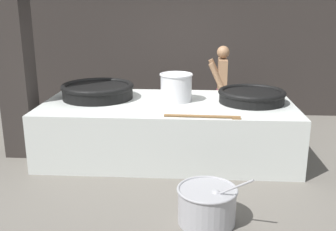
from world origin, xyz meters
name	(u,v)px	position (x,y,z in m)	size (l,w,h in m)	color
ground_plane	(168,154)	(0.00, 0.00, 0.00)	(60.00, 60.00, 0.00)	#666059
back_wall	(176,28)	(0.00, 2.64, 1.88)	(7.44, 0.24, 3.75)	#2D2826
support_pillar	(13,39)	(-2.38, -0.10, 1.88)	(0.45, 0.45, 3.75)	#2D2826
hearth_platform	(168,129)	(0.00, 0.00, 0.44)	(3.96, 1.89, 0.88)	silver
giant_wok_near	(98,90)	(-1.18, 0.20, 1.02)	(1.20, 1.20, 0.25)	black
giant_wok_far	(252,96)	(1.32, 0.07, 1.00)	(1.06, 1.06, 0.21)	black
stock_pot	(176,87)	(0.12, 0.10, 1.12)	(0.53, 0.53, 0.45)	silver
stirring_paddle	(206,116)	(0.58, -0.85, 0.90)	(1.05, 0.11, 0.04)	brown
cook	(221,87)	(0.93, 1.20, 0.90)	(0.39, 0.60, 1.66)	#8C6647
prep_bowl_vegetables	(207,203)	(0.57, -2.06, 0.23)	(0.81, 0.69, 0.68)	#9E9EA3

